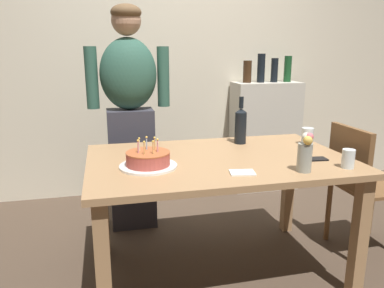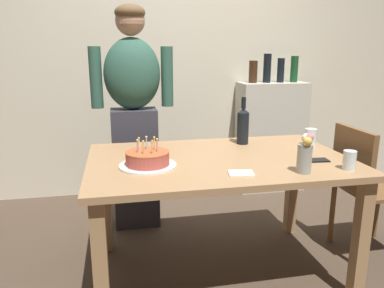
{
  "view_description": "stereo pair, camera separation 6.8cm",
  "coord_description": "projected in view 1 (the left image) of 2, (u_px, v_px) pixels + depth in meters",
  "views": [
    {
      "loc": [
        -0.63,
        -2.0,
        1.35
      ],
      "look_at": [
        -0.17,
        -0.03,
        0.84
      ],
      "focal_mm": 35.01,
      "sensor_mm": 36.0,
      "label": 1
    },
    {
      "loc": [
        -0.57,
        -2.01,
        1.35
      ],
      "look_at": [
        -0.17,
        -0.03,
        0.84
      ],
      "focal_mm": 35.01,
      "sensor_mm": 36.0,
      "label": 2
    }
  ],
  "objects": [
    {
      "name": "back_wall",
      "position": [
        171.0,
        55.0,
        3.5
      ],
      "size": [
        5.2,
        0.1,
        2.6
      ],
      "primitive_type": "cube",
      "color": "beige",
      "rests_on": "ground_plane"
    },
    {
      "name": "birthday_cake",
      "position": [
        148.0,
        160.0,
        1.99
      ],
      "size": [
        0.31,
        0.31,
        0.16
      ],
      "color": "white",
      "rests_on": "dining_table"
    },
    {
      "name": "water_glass_far",
      "position": [
        348.0,
        159.0,
        1.98
      ],
      "size": [
        0.07,
        0.07,
        0.1
      ],
      "primitive_type": "cylinder",
      "color": "silver",
      "rests_on": "dining_table"
    },
    {
      "name": "flower_vase",
      "position": [
        305.0,
        152.0,
        1.9
      ],
      "size": [
        0.07,
        0.09,
        0.21
      ],
      "color": "#999E93",
      "rests_on": "dining_table"
    },
    {
      "name": "wine_bottle",
      "position": [
        241.0,
        125.0,
        2.48
      ],
      "size": [
        0.08,
        0.08,
        0.31
      ],
      "color": "black",
      "rests_on": "dining_table"
    },
    {
      "name": "napkin_stack",
      "position": [
        242.0,
        173.0,
        1.9
      ],
      "size": [
        0.14,
        0.11,
        0.01
      ],
      "primitive_type": "cube",
      "rotation": [
        0.0,
        0.0,
        -0.17
      ],
      "color": "white",
      "rests_on": "dining_table"
    },
    {
      "name": "person_man_bearded",
      "position": [
        130.0,
        116.0,
        2.78
      ],
      "size": [
        0.61,
        0.27,
        1.66
      ],
      "rotation": [
        0.0,
        0.0,
        3.14
      ],
      "color": "#33333D",
      "rests_on": "ground_plane"
    },
    {
      "name": "cell_phone",
      "position": [
        314.0,
        159.0,
        2.13
      ],
      "size": [
        0.15,
        0.08,
        0.01
      ],
      "primitive_type": "cube",
      "rotation": [
        0.0,
        0.0,
        -0.09
      ],
      "color": "black",
      "rests_on": "dining_table"
    },
    {
      "name": "dining_table",
      "position": [
        218.0,
        173.0,
        2.2
      ],
      "size": [
        1.5,
        0.96,
        0.74
      ],
      "color": "#A37A51",
      "rests_on": "ground_plane"
    },
    {
      "name": "water_glass_near",
      "position": [
        307.0,
        136.0,
        2.47
      ],
      "size": [
        0.08,
        0.08,
        0.11
      ],
      "primitive_type": "cylinder",
      "color": "silver",
      "rests_on": "dining_table"
    },
    {
      "name": "ground_plane",
      "position": [
        217.0,
        270.0,
        2.36
      ],
      "size": [
        10.0,
        10.0,
        0.0
      ],
      "primitive_type": "plane",
      "color": "#47382B"
    },
    {
      "name": "dining_chair",
      "position": [
        360.0,
        179.0,
        2.48
      ],
      "size": [
        0.42,
        0.42,
        0.87
      ],
      "rotation": [
        0.0,
        0.0,
        1.57
      ],
      "color": "brown",
      "rests_on": "ground_plane"
    },
    {
      "name": "shelf_cabinet",
      "position": [
        265.0,
        135.0,
        3.68
      ],
      "size": [
        0.64,
        0.3,
        1.32
      ],
      "color": "beige",
      "rests_on": "ground_plane"
    }
  ]
}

